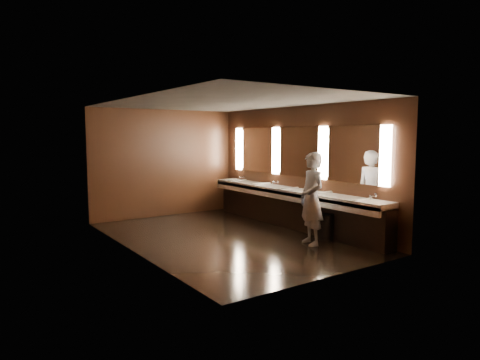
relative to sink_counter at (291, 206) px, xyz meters
name	(u,v)px	position (x,y,z in m)	size (l,w,h in m)	color
floor	(226,237)	(-1.79, 0.00, -0.50)	(6.00, 6.00, 0.00)	black
ceiling	(226,102)	(-1.79, 0.00, 2.30)	(4.00, 6.00, 0.02)	#2D2D2B
wall_back	(165,163)	(-1.79, 3.00, 0.90)	(4.00, 0.02, 2.80)	black
wall_front	(335,185)	(-1.79, -3.00, 0.90)	(4.00, 0.02, 2.80)	black
wall_left	(133,176)	(-3.79, 0.00, 0.90)	(0.02, 6.00, 2.80)	black
wall_right	(298,167)	(0.21, 0.00, 0.90)	(0.02, 6.00, 2.80)	black
sink_counter	(291,206)	(0.00, 0.00, 0.00)	(0.55, 5.40, 1.01)	black
mirror_band	(298,152)	(0.19, 0.00, 1.25)	(0.06, 5.03, 1.15)	#FFE2BF
person	(312,199)	(-0.73, -1.41, 0.41)	(0.66, 0.43, 1.81)	#94ACDC
trash_bin	(325,227)	(-0.22, -1.30, -0.23)	(0.35, 0.35, 0.54)	black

